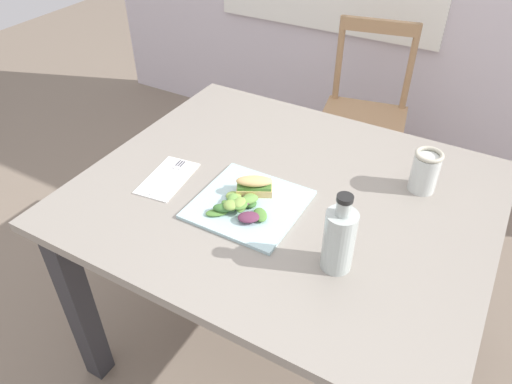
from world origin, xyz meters
The scene contains 10 objects.
ground_plane centered at (0.00, 0.00, 0.00)m, with size 7.62×7.62×0.00m, color #7A6B5B.
dining_table centered at (0.08, 0.11, 0.62)m, with size 1.17×0.98×0.74m.
chair_wooden_far centered at (-0.02, 1.17, 0.45)m, with size 0.47×0.47×0.87m.
plate_lunch centered at (0.02, 0.00, 0.74)m, with size 0.29×0.29×0.01m, color silver.
sandwich_half_front centered at (0.01, 0.05, 0.78)m, with size 0.11×0.09×0.06m.
salad_mixed_greens centered at (0.02, -0.04, 0.77)m, with size 0.17×0.14×0.04m.
napkin_folded centered at (-0.25, -0.01, 0.74)m, with size 0.11×0.20×0.00m, color white.
fork_on_napkin centered at (-0.26, 0.01, 0.75)m, with size 0.04×0.19×0.00m.
bottle_cold_brew centered at (0.32, -0.09, 0.82)m, with size 0.08×0.08×0.21m.
mason_jar_iced_tea centered at (0.42, 0.31, 0.80)m, with size 0.08×0.08×0.13m.
Camera 1 is at (0.55, -0.88, 1.59)m, focal length 33.53 mm.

